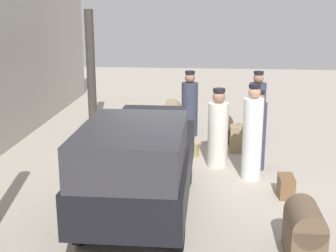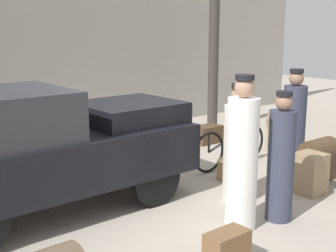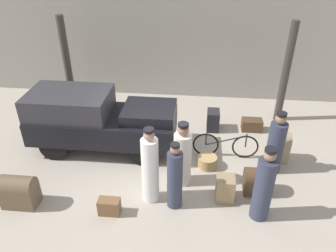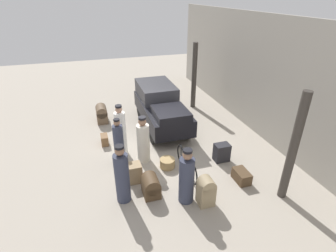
{
  "view_description": "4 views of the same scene",
  "coord_description": "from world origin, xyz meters",
  "px_view_note": "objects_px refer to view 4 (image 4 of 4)",
  "views": [
    {
      "loc": [
        -8.65,
        -0.61,
        3.35
      ],
      "look_at": [
        0.2,
        0.2,
        0.95
      ],
      "focal_mm": 50.0,
      "sensor_mm": 36.0,
      "label": 1
    },
    {
      "loc": [
        -4.07,
        -4.94,
        2.39
      ],
      "look_at": [
        0.2,
        0.2,
        0.95
      ],
      "focal_mm": 50.0,
      "sensor_mm": 36.0,
      "label": 2
    },
    {
      "loc": [
        0.92,
        -6.92,
        5.26
      ],
      "look_at": [
        0.2,
        0.2,
        0.95
      ],
      "focal_mm": 35.0,
      "sensor_mm": 36.0,
      "label": 3
    },
    {
      "loc": [
        8.0,
        -2.2,
        5.16
      ],
      "look_at": [
        0.2,
        0.2,
        0.95
      ],
      "focal_mm": 28.0,
      "sensor_mm": 36.0,
      "label": 4
    }
  ],
  "objects_px": {
    "trunk_wicker_pale": "(135,173)",
    "trunk_barrel_dark": "(102,113)",
    "truck": "(160,106)",
    "porter_lifting_near_truck": "(143,142)",
    "suitcase_tan_flat": "(151,186)",
    "bicycle": "(187,163)",
    "porter_carrying_trunk": "(122,176)",
    "porter_standing_middle": "(121,132)",
    "wicker_basket": "(167,163)",
    "suitcase_small_leather": "(241,176)",
    "trunk_umber_medium": "(222,152)",
    "trunk_large_brown": "(105,140)",
    "conductor_in_dark_uniform": "(187,178)",
    "porter_with_bicycle": "(119,143)",
    "suitcase_black_upright": "(206,190)"
  },
  "relations": [
    {
      "from": "porter_standing_middle",
      "to": "trunk_umber_medium",
      "type": "bearing_deg",
      "value": 65.56
    },
    {
      "from": "wicker_basket",
      "to": "porter_with_bicycle",
      "type": "relative_size",
      "value": 0.3
    },
    {
      "from": "truck",
      "to": "bicycle",
      "type": "distance_m",
      "value": 3.48
    },
    {
      "from": "porter_with_bicycle",
      "to": "trunk_umber_medium",
      "type": "bearing_deg",
      "value": 74.95
    },
    {
      "from": "conductor_in_dark_uniform",
      "to": "suitcase_small_leather",
      "type": "xyz_separation_m",
      "value": [
        -0.28,
        1.9,
        -0.57
      ]
    },
    {
      "from": "porter_carrying_trunk",
      "to": "trunk_barrel_dark",
      "type": "xyz_separation_m",
      "value": [
        -5.19,
        -0.18,
        -0.41
      ]
    },
    {
      "from": "truck",
      "to": "porter_lifting_near_truck",
      "type": "relative_size",
      "value": 2.36
    },
    {
      "from": "porter_carrying_trunk",
      "to": "suitcase_tan_flat",
      "type": "distance_m",
      "value": 0.91
    },
    {
      "from": "truck",
      "to": "suitcase_tan_flat",
      "type": "distance_m",
      "value": 4.38
    },
    {
      "from": "trunk_umber_medium",
      "to": "suitcase_tan_flat",
      "type": "height_order",
      "value": "suitcase_tan_flat"
    },
    {
      "from": "suitcase_black_upright",
      "to": "suitcase_tan_flat",
      "type": "bearing_deg",
      "value": -120.28
    },
    {
      "from": "porter_carrying_trunk",
      "to": "porter_standing_middle",
      "type": "relative_size",
      "value": 0.94
    },
    {
      "from": "wicker_basket",
      "to": "trunk_wicker_pale",
      "type": "height_order",
      "value": "trunk_wicker_pale"
    },
    {
      "from": "trunk_umber_medium",
      "to": "suitcase_tan_flat",
      "type": "xyz_separation_m",
      "value": [
        0.95,
        -2.69,
        0.0
      ]
    },
    {
      "from": "porter_standing_middle",
      "to": "suitcase_tan_flat",
      "type": "height_order",
      "value": "porter_standing_middle"
    },
    {
      "from": "bicycle",
      "to": "trunk_wicker_pale",
      "type": "height_order",
      "value": "bicycle"
    },
    {
      "from": "wicker_basket",
      "to": "conductor_in_dark_uniform",
      "type": "relative_size",
      "value": 0.3
    },
    {
      "from": "trunk_wicker_pale",
      "to": "suitcase_small_leather",
      "type": "bearing_deg",
      "value": 72.69
    },
    {
      "from": "porter_standing_middle",
      "to": "porter_with_bicycle",
      "type": "bearing_deg",
      "value": -15.6
    },
    {
      "from": "wicker_basket",
      "to": "suitcase_small_leather",
      "type": "xyz_separation_m",
      "value": [
        1.34,
        1.94,
        0.03
      ]
    },
    {
      "from": "conductor_in_dark_uniform",
      "to": "porter_standing_middle",
      "type": "relative_size",
      "value": 0.89
    },
    {
      "from": "truck",
      "to": "porter_standing_middle",
      "type": "relative_size",
      "value": 2.09
    },
    {
      "from": "bicycle",
      "to": "porter_standing_middle",
      "type": "height_order",
      "value": "porter_standing_middle"
    },
    {
      "from": "porter_with_bicycle",
      "to": "trunk_wicker_pale",
      "type": "height_order",
      "value": "porter_with_bicycle"
    },
    {
      "from": "porter_lifting_near_truck",
      "to": "porter_carrying_trunk",
      "type": "relative_size",
      "value": 0.94
    },
    {
      "from": "trunk_umber_medium",
      "to": "trunk_large_brown",
      "type": "bearing_deg",
      "value": -121.29
    },
    {
      "from": "porter_lifting_near_truck",
      "to": "suitcase_tan_flat",
      "type": "bearing_deg",
      "value": -5.8
    },
    {
      "from": "trunk_wicker_pale",
      "to": "trunk_barrel_dark",
      "type": "bearing_deg",
      "value": -172.06
    },
    {
      "from": "truck",
      "to": "porter_with_bicycle",
      "type": "height_order",
      "value": "truck"
    },
    {
      "from": "trunk_large_brown",
      "to": "porter_standing_middle",
      "type": "bearing_deg",
      "value": 33.9
    },
    {
      "from": "truck",
      "to": "suitcase_tan_flat",
      "type": "relative_size",
      "value": 6.07
    },
    {
      "from": "porter_lifting_near_truck",
      "to": "porter_standing_middle",
      "type": "height_order",
      "value": "porter_standing_middle"
    },
    {
      "from": "trunk_barrel_dark",
      "to": "suitcase_small_leather",
      "type": "bearing_deg",
      "value": 34.25
    },
    {
      "from": "porter_lifting_near_truck",
      "to": "trunk_barrel_dark",
      "type": "relative_size",
      "value": 2.17
    },
    {
      "from": "porter_with_bicycle",
      "to": "trunk_large_brown",
      "type": "relative_size",
      "value": 3.52
    },
    {
      "from": "wicker_basket",
      "to": "suitcase_small_leather",
      "type": "bearing_deg",
      "value": 55.28
    },
    {
      "from": "wicker_basket",
      "to": "porter_carrying_trunk",
      "type": "relative_size",
      "value": 0.28
    },
    {
      "from": "suitcase_small_leather",
      "to": "porter_carrying_trunk",
      "type": "bearing_deg",
      "value": -94.11
    },
    {
      "from": "wicker_basket",
      "to": "suitcase_tan_flat",
      "type": "relative_size",
      "value": 0.78
    },
    {
      "from": "suitcase_tan_flat",
      "to": "trunk_barrel_dark",
      "type": "xyz_separation_m",
      "value": [
        -5.22,
        -0.94,
        0.07
      ]
    },
    {
      "from": "suitcase_black_upright",
      "to": "trunk_barrel_dark",
      "type": "bearing_deg",
      "value": -159.28
    },
    {
      "from": "truck",
      "to": "trunk_wicker_pale",
      "type": "height_order",
      "value": "truck"
    },
    {
      "from": "trunk_barrel_dark",
      "to": "conductor_in_dark_uniform",
      "type": "bearing_deg",
      "value": 17.52
    },
    {
      "from": "truck",
      "to": "trunk_barrel_dark",
      "type": "relative_size",
      "value": 5.12
    },
    {
      "from": "bicycle",
      "to": "porter_standing_middle",
      "type": "distance_m",
      "value": 2.53
    },
    {
      "from": "wicker_basket",
      "to": "porter_with_bicycle",
      "type": "height_order",
      "value": "porter_with_bicycle"
    },
    {
      "from": "porter_standing_middle",
      "to": "suitcase_small_leather",
      "type": "xyz_separation_m",
      "value": [
        2.61,
        3.23,
        -0.67
      ]
    },
    {
      "from": "bicycle",
      "to": "trunk_large_brown",
      "type": "distance_m",
      "value": 3.46
    },
    {
      "from": "trunk_wicker_pale",
      "to": "suitcase_black_upright",
      "type": "height_order",
      "value": "suitcase_black_upright"
    },
    {
      "from": "porter_with_bicycle",
      "to": "trunk_umber_medium",
      "type": "height_order",
      "value": "porter_with_bicycle"
    }
  ]
}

